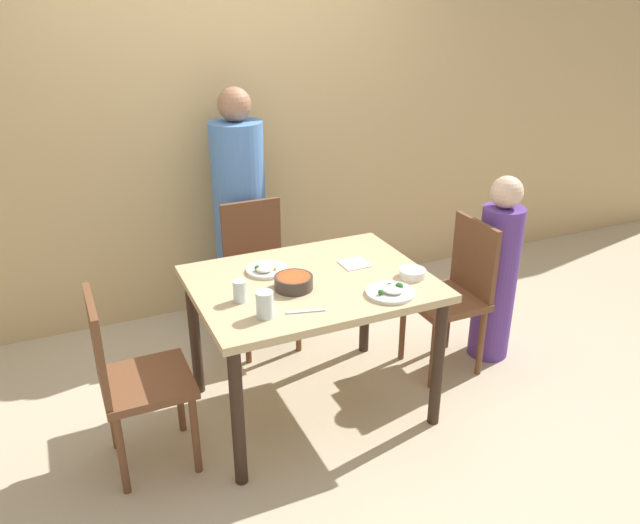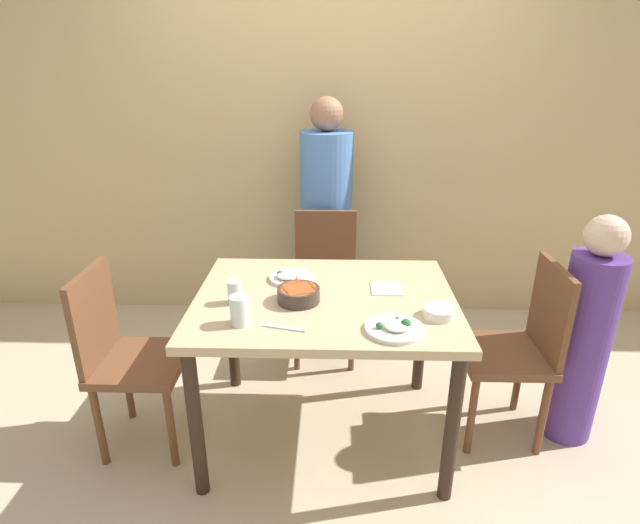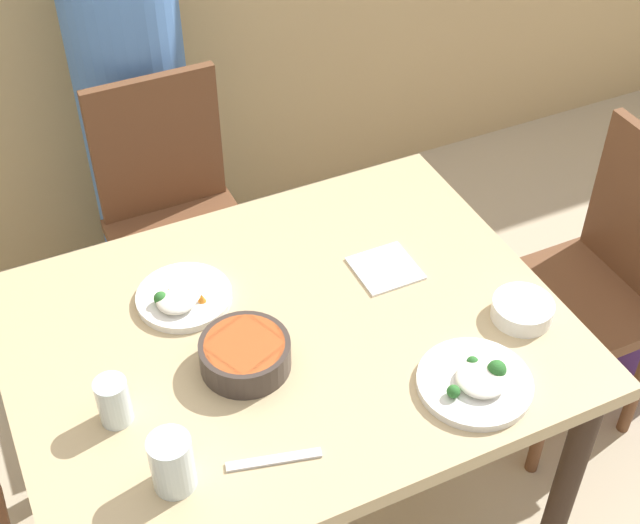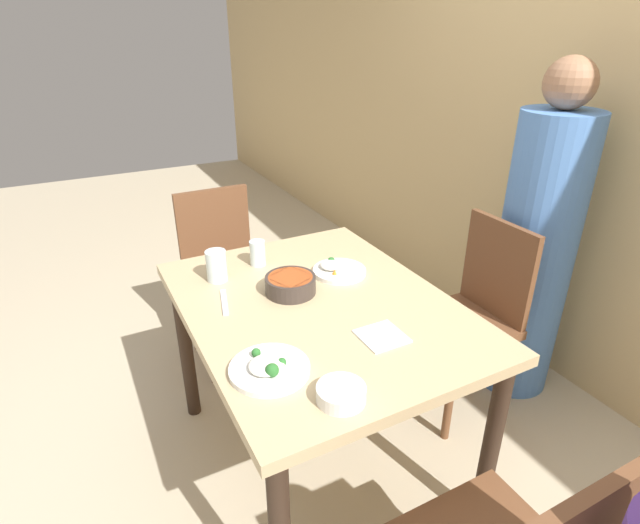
{
  "view_description": "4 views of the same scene",
  "coord_description": "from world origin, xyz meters",
  "px_view_note": "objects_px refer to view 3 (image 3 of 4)",
  "views": [
    {
      "loc": [
        -1.11,
        -2.58,
        2.11
      ],
      "look_at": [
        0.0,
        -0.1,
        0.9
      ],
      "focal_mm": 35.0,
      "sensor_mm": 36.0,
      "label": 1
    },
    {
      "loc": [
        0.03,
        -2.03,
        1.75
      ],
      "look_at": [
        -0.03,
        0.08,
        0.9
      ],
      "focal_mm": 28.0,
      "sensor_mm": 36.0,
      "label": 2
    },
    {
      "loc": [
        -0.5,
        -1.22,
        2.15
      ],
      "look_at": [
        0.09,
        0.03,
        0.9
      ],
      "focal_mm": 50.0,
      "sensor_mm": 36.0,
      "label": 3
    },
    {
      "loc": [
        1.37,
        -0.71,
        1.67
      ],
      "look_at": [
        -0.13,
        0.08,
        0.85
      ],
      "focal_mm": 28.0,
      "sensor_mm": 36.0,
      "label": 4
    }
  ],
  "objects_px": {
    "bowl_curry": "(245,354)",
    "plate_rice_adult": "(182,298)",
    "person_adult": "(133,98)",
    "chair_adult_spot": "(177,219)",
    "glass_water_tall": "(172,463)",
    "chair_child_spot": "(595,283)"
  },
  "relations": [
    {
      "from": "chair_child_spot",
      "to": "glass_water_tall",
      "type": "bearing_deg",
      "value": -76.21
    },
    {
      "from": "chair_adult_spot",
      "to": "plate_rice_adult",
      "type": "relative_size",
      "value": 4.26
    },
    {
      "from": "chair_adult_spot",
      "to": "chair_child_spot",
      "type": "height_order",
      "value": "same"
    },
    {
      "from": "bowl_curry",
      "to": "plate_rice_adult",
      "type": "relative_size",
      "value": 0.88
    },
    {
      "from": "chair_adult_spot",
      "to": "glass_water_tall",
      "type": "relative_size",
      "value": 7.4
    },
    {
      "from": "glass_water_tall",
      "to": "chair_adult_spot",
      "type": "bearing_deg",
      "value": 72.94
    },
    {
      "from": "bowl_curry",
      "to": "chair_adult_spot",
      "type": "bearing_deg",
      "value": 83.11
    },
    {
      "from": "chair_child_spot",
      "to": "glass_water_tall",
      "type": "distance_m",
      "value": 1.34
    },
    {
      "from": "chair_adult_spot",
      "to": "plate_rice_adult",
      "type": "bearing_deg",
      "value": -104.7
    },
    {
      "from": "chair_adult_spot",
      "to": "bowl_curry",
      "type": "relative_size",
      "value": 4.83
    },
    {
      "from": "bowl_curry",
      "to": "plate_rice_adult",
      "type": "distance_m",
      "value": 0.24
    },
    {
      "from": "person_adult",
      "to": "plate_rice_adult",
      "type": "distance_m",
      "value": 0.97
    },
    {
      "from": "person_adult",
      "to": "chair_adult_spot",
      "type": "bearing_deg",
      "value": -90.0
    },
    {
      "from": "bowl_curry",
      "to": "glass_water_tall",
      "type": "distance_m",
      "value": 0.31
    },
    {
      "from": "chair_adult_spot",
      "to": "person_adult",
      "type": "distance_m",
      "value": 0.41
    },
    {
      "from": "chair_child_spot",
      "to": "bowl_curry",
      "type": "xyz_separation_m",
      "value": [
        -1.04,
        -0.1,
        0.3
      ]
    },
    {
      "from": "bowl_curry",
      "to": "glass_water_tall",
      "type": "height_order",
      "value": "glass_water_tall"
    },
    {
      "from": "chair_adult_spot",
      "to": "bowl_curry",
      "type": "bearing_deg",
      "value": -96.89
    },
    {
      "from": "chair_adult_spot",
      "to": "glass_water_tall",
      "type": "height_order",
      "value": "chair_adult_spot"
    },
    {
      "from": "chair_adult_spot",
      "to": "person_adult",
      "type": "height_order",
      "value": "person_adult"
    },
    {
      "from": "plate_rice_adult",
      "to": "glass_water_tall",
      "type": "xyz_separation_m",
      "value": [
        -0.16,
        -0.44,
        0.05
      ]
    },
    {
      "from": "chair_adult_spot",
      "to": "chair_child_spot",
      "type": "relative_size",
      "value": 1.0
    }
  ]
}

